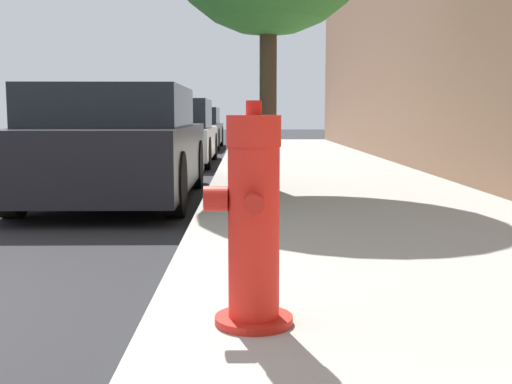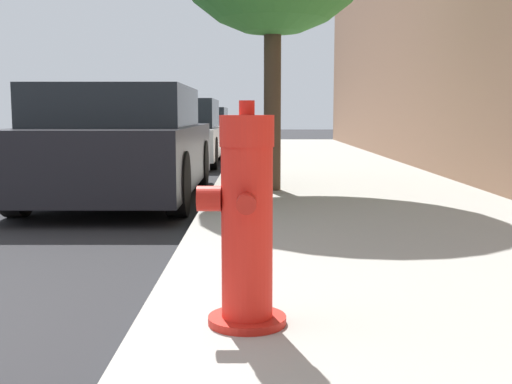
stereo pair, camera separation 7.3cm
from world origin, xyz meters
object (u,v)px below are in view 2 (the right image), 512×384
Objects in this scene: parked_car_near at (124,145)px; parked_car_far at (202,128)px; fire_hydrant at (248,223)px; parked_car_mid at (178,133)px.

parked_car_near reaches higher than parked_car_far.
parked_car_near is at bearing 107.37° from fire_hydrant.
fire_hydrant is 10.81m from parked_car_mid.
parked_car_mid is (-1.61, 10.69, 0.06)m from fire_hydrant.
parked_car_mid reaches higher than fire_hydrant.
parked_car_near is 11.64m from parked_car_far.
parked_car_far is at bearing 95.64° from fire_hydrant.
parked_car_mid is at bearing 98.59° from fire_hydrant.
fire_hydrant is 0.23× the size of parked_car_near.
parked_car_near is 0.92× the size of parked_car_far.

